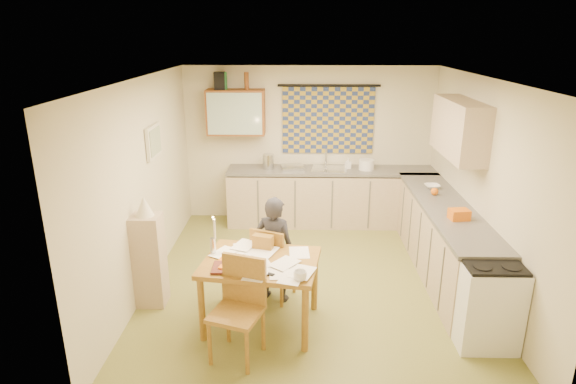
{
  "coord_description": "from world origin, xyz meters",
  "views": [
    {
      "loc": [
        -0.17,
        -5.42,
        2.98
      ],
      "look_at": [
        -0.29,
        0.2,
        1.12
      ],
      "focal_mm": 30.0,
      "sensor_mm": 36.0,
      "label": 1
    }
  ],
  "objects_px": {
    "dining_table": "(261,292)",
    "person": "(275,249)",
    "stove": "(486,302)",
    "shelf_stand": "(150,260)",
    "counter_right": "(443,239)",
    "counter_back": "(331,197)",
    "chair_far": "(274,276)"
  },
  "relations": [
    {
      "from": "counter_right",
      "to": "dining_table",
      "type": "height_order",
      "value": "counter_right"
    },
    {
      "from": "counter_right",
      "to": "shelf_stand",
      "type": "relative_size",
      "value": 2.72
    },
    {
      "from": "dining_table",
      "to": "person",
      "type": "height_order",
      "value": "person"
    },
    {
      "from": "person",
      "to": "counter_back",
      "type": "bearing_deg",
      "value": -89.25
    },
    {
      "from": "counter_back",
      "to": "counter_right",
      "type": "relative_size",
      "value": 1.12
    },
    {
      "from": "counter_back",
      "to": "chair_far",
      "type": "bearing_deg",
      "value": -109.01
    },
    {
      "from": "counter_right",
      "to": "stove",
      "type": "height_order",
      "value": "counter_right"
    },
    {
      "from": "counter_back",
      "to": "shelf_stand",
      "type": "distance_m",
      "value": 3.34
    },
    {
      "from": "dining_table",
      "to": "person",
      "type": "relative_size",
      "value": 1.02
    },
    {
      "from": "counter_back",
      "to": "dining_table",
      "type": "height_order",
      "value": "counter_back"
    },
    {
      "from": "dining_table",
      "to": "person",
      "type": "distance_m",
      "value": 0.6
    },
    {
      "from": "counter_right",
      "to": "shelf_stand",
      "type": "height_order",
      "value": "shelf_stand"
    },
    {
      "from": "person",
      "to": "shelf_stand",
      "type": "relative_size",
      "value": 1.17
    },
    {
      "from": "chair_far",
      "to": "person",
      "type": "relative_size",
      "value": 0.72
    },
    {
      "from": "counter_right",
      "to": "dining_table",
      "type": "distance_m",
      "value": 2.58
    },
    {
      "from": "counter_back",
      "to": "chair_far",
      "type": "relative_size",
      "value": 3.63
    },
    {
      "from": "chair_far",
      "to": "counter_back",
      "type": "bearing_deg",
      "value": -85.59
    },
    {
      "from": "counter_back",
      "to": "stove",
      "type": "bearing_deg",
      "value": -66.93
    },
    {
      "from": "stove",
      "to": "shelf_stand",
      "type": "xyz_separation_m",
      "value": [
        -3.54,
        0.64,
        0.1
      ]
    },
    {
      "from": "counter_right",
      "to": "person",
      "type": "xyz_separation_m",
      "value": [
        -2.13,
        -0.73,
        0.18
      ]
    },
    {
      "from": "dining_table",
      "to": "chair_far",
      "type": "height_order",
      "value": "chair_far"
    },
    {
      "from": "stove",
      "to": "dining_table",
      "type": "height_order",
      "value": "stove"
    },
    {
      "from": "person",
      "to": "shelf_stand",
      "type": "xyz_separation_m",
      "value": [
        -1.41,
        -0.14,
        -0.09
      ]
    },
    {
      "from": "counter_back",
      "to": "dining_table",
      "type": "xyz_separation_m",
      "value": [
        -0.91,
        -2.89,
        -0.07
      ]
    },
    {
      "from": "counter_right",
      "to": "chair_far",
      "type": "bearing_deg",
      "value": -161.72
    },
    {
      "from": "person",
      "to": "shelf_stand",
      "type": "bearing_deg",
      "value": 24.82
    },
    {
      "from": "person",
      "to": "shelf_stand",
      "type": "distance_m",
      "value": 1.42
    },
    {
      "from": "counter_right",
      "to": "stove",
      "type": "xyz_separation_m",
      "value": [
        -0.0,
        -1.51,
        -0.01
      ]
    },
    {
      "from": "counter_right",
      "to": "chair_far",
      "type": "relative_size",
      "value": 3.25
    },
    {
      "from": "stove",
      "to": "chair_far",
      "type": "height_order",
      "value": "chair_far"
    },
    {
      "from": "counter_right",
      "to": "stove",
      "type": "distance_m",
      "value": 1.51
    },
    {
      "from": "stove",
      "to": "counter_back",
      "type": "bearing_deg",
      "value": 113.07
    }
  ]
}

